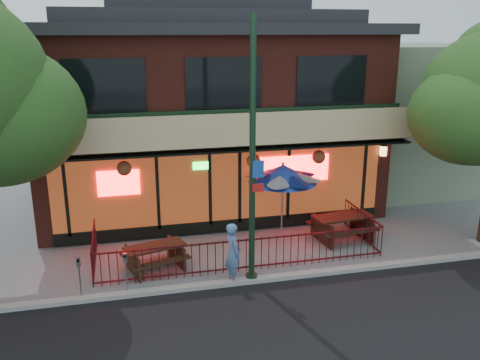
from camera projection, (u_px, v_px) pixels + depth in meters
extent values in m
plane|color=gray|center=(248.00, 274.00, 14.28)|extent=(80.00, 80.00, 0.00)
cube|color=#999993|center=(252.00, 280.00, 13.79)|extent=(80.00, 0.25, 0.12)
cube|color=maroon|center=(204.00, 118.00, 20.07)|extent=(12.00, 8.00, 6.50)
cube|color=#59230F|center=(225.00, 186.00, 16.78)|extent=(11.00, 0.06, 2.60)
cube|color=#FF0C0C|center=(292.00, 169.00, 17.08)|extent=(2.60, 0.04, 0.90)
cube|color=#FF0C0C|center=(119.00, 183.00, 15.85)|extent=(1.30, 0.04, 0.80)
cube|color=tan|center=(227.00, 132.00, 15.79)|extent=(12.20, 1.33, 1.26)
cube|color=black|center=(105.00, 86.00, 15.03)|extent=(2.40, 0.06, 1.60)
cube|color=black|center=(224.00, 83.00, 15.82)|extent=(2.40, 0.06, 1.60)
cube|color=black|center=(331.00, 81.00, 16.62)|extent=(2.40, 0.06, 1.60)
cube|color=black|center=(225.00, 225.00, 17.15)|extent=(11.00, 0.12, 0.40)
cube|color=#FFC672|center=(383.00, 151.00, 17.61)|extent=(0.18, 0.18, 0.32)
cube|color=gray|center=(402.00, 114.00, 22.60)|extent=(6.00, 7.00, 6.00)
cube|color=#450E13|center=(246.00, 240.00, 14.19)|extent=(8.40, 0.04, 0.04)
cube|color=#450E13|center=(246.00, 267.00, 14.43)|extent=(8.40, 0.04, 0.04)
cube|color=#450E13|center=(93.00, 236.00, 14.48)|extent=(0.04, 2.60, 0.04)
cube|color=#450E13|center=(363.00, 212.00, 16.33)|extent=(0.04, 2.60, 0.04)
cylinder|color=#450E13|center=(246.00, 255.00, 14.32)|extent=(0.02, 0.02, 1.00)
cylinder|color=#16311E|center=(252.00, 157.00, 12.91)|extent=(0.16, 0.16, 7.00)
cylinder|color=#16311E|center=(252.00, 277.00, 13.88)|extent=(0.32, 0.32, 0.20)
cube|color=#194CB2|center=(258.00, 169.00, 12.88)|extent=(0.30, 0.02, 0.45)
cube|color=red|center=(258.00, 188.00, 13.02)|extent=(0.30, 0.02, 0.22)
cube|color=#382014|center=(133.00, 263.00, 14.16)|extent=(0.40, 1.19, 0.70)
cube|color=#382014|center=(177.00, 253.00, 14.79)|extent=(0.40, 1.19, 0.70)
cube|color=#382014|center=(155.00, 247.00, 14.38)|extent=(1.83, 1.16, 0.06)
cube|color=#382014|center=(162.00, 263.00, 14.03)|extent=(1.70, 0.74, 0.05)
cube|color=#382014|center=(149.00, 249.00, 14.89)|extent=(1.70, 0.74, 0.05)
cube|color=black|center=(322.00, 231.00, 16.30)|extent=(0.23, 1.38, 0.79)
cube|color=black|center=(362.00, 225.00, 16.79)|extent=(0.23, 1.38, 0.79)
cube|color=black|center=(343.00, 217.00, 16.44)|extent=(2.00, 1.02, 0.06)
cube|color=black|center=(352.00, 232.00, 16.00)|extent=(1.94, 0.52, 0.05)
cube|color=black|center=(333.00, 220.00, 17.05)|extent=(1.94, 0.52, 0.05)
cylinder|color=gray|center=(282.00, 203.00, 16.57)|extent=(0.05, 0.05, 2.33)
cone|color=navy|center=(283.00, 173.00, 16.29)|extent=(2.23, 2.23, 0.58)
sphere|color=gray|center=(283.00, 164.00, 16.20)|extent=(0.11, 0.11, 0.11)
imported|color=#5272A4|center=(233.00, 253.00, 13.60)|extent=(0.53, 0.69, 1.70)
cylinder|color=gray|center=(126.00, 278.00, 13.04)|extent=(0.04, 0.04, 0.94)
cube|color=gray|center=(125.00, 258.00, 12.87)|extent=(0.13, 0.12, 0.24)
cube|color=black|center=(125.00, 256.00, 12.82)|extent=(0.07, 0.03, 0.09)
cylinder|color=gray|center=(80.00, 283.00, 12.78)|extent=(0.04, 0.04, 0.95)
cube|color=gray|center=(78.00, 262.00, 12.62)|extent=(0.12, 0.10, 0.24)
cube|color=black|center=(78.00, 261.00, 12.56)|extent=(0.07, 0.02, 0.09)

